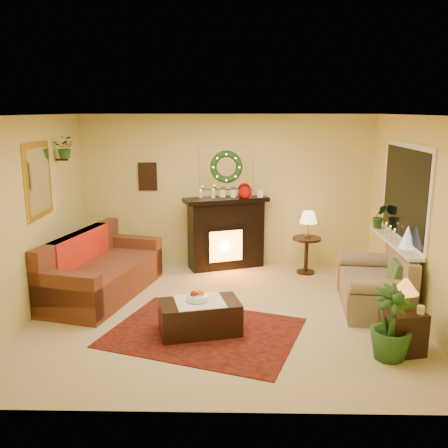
{
  "coord_description": "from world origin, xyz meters",
  "views": [
    {
      "loc": [
        0.14,
        -6.25,
        2.66
      ],
      "look_at": [
        0.0,
        0.35,
        1.15
      ],
      "focal_mm": 40.0,
      "sensor_mm": 36.0,
      "label": 1
    }
  ],
  "objects_px": {
    "loveseat": "(375,278)",
    "end_table_square": "(403,329)",
    "sofa": "(103,267)",
    "fireplace": "(226,236)",
    "side_table_round": "(306,254)",
    "coffee_table": "(200,317)"
  },
  "relations": [
    {
      "from": "fireplace",
      "to": "loveseat",
      "type": "bearing_deg",
      "value": -60.61
    },
    {
      "from": "fireplace",
      "to": "loveseat",
      "type": "height_order",
      "value": "fireplace"
    },
    {
      "from": "fireplace",
      "to": "coffee_table",
      "type": "distance_m",
      "value": 2.68
    },
    {
      "from": "end_table_square",
      "to": "coffee_table",
      "type": "relative_size",
      "value": 0.52
    },
    {
      "from": "end_table_square",
      "to": "fireplace",
      "type": "bearing_deg",
      "value": 123.4
    },
    {
      "from": "side_table_round",
      "to": "end_table_square",
      "type": "distance_m",
      "value": 2.86
    },
    {
      "from": "fireplace",
      "to": "loveseat",
      "type": "xyz_separation_m",
      "value": [
        2.06,
        -1.79,
        -0.13
      ]
    },
    {
      "from": "loveseat",
      "to": "sofa",
      "type": "bearing_deg",
      "value": 179.92
    },
    {
      "from": "loveseat",
      "to": "end_table_square",
      "type": "relative_size",
      "value": 2.88
    },
    {
      "from": "sofa",
      "to": "end_table_square",
      "type": "xyz_separation_m",
      "value": [
        3.8,
        -1.69,
        -0.16
      ]
    },
    {
      "from": "sofa",
      "to": "side_table_round",
      "type": "relative_size",
      "value": 3.5
    },
    {
      "from": "fireplace",
      "to": "coffee_table",
      "type": "height_order",
      "value": "fireplace"
    },
    {
      "from": "loveseat",
      "to": "end_table_square",
      "type": "height_order",
      "value": "loveseat"
    },
    {
      "from": "end_table_square",
      "to": "coffee_table",
      "type": "xyz_separation_m",
      "value": [
        -2.3,
        0.44,
        -0.06
      ]
    },
    {
      "from": "fireplace",
      "to": "side_table_round",
      "type": "bearing_deg",
      "value": -32.52
    },
    {
      "from": "end_table_square",
      "to": "side_table_round",
      "type": "bearing_deg",
      "value": 103.96
    },
    {
      "from": "side_table_round",
      "to": "loveseat",
      "type": "bearing_deg",
      "value": -64.03
    },
    {
      "from": "loveseat",
      "to": "side_table_round",
      "type": "relative_size",
      "value": 2.34
    },
    {
      "from": "side_table_round",
      "to": "sofa",
      "type": "bearing_deg",
      "value": -160.72
    },
    {
      "from": "fireplace",
      "to": "side_table_round",
      "type": "height_order",
      "value": "fireplace"
    },
    {
      "from": "fireplace",
      "to": "side_table_round",
      "type": "relative_size",
      "value": 2.06
    },
    {
      "from": "end_table_square",
      "to": "sofa",
      "type": "bearing_deg",
      "value": 155.98
    }
  ]
}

